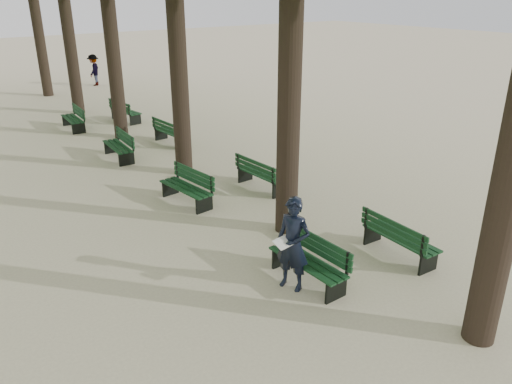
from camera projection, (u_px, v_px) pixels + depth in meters
ground at (328, 312)px, 8.99m from camera, size 120.00×120.00×0.00m
bench_left_0 at (308, 270)px, 9.81m from camera, size 0.58×1.80×0.92m
bench_left_1 at (187, 194)px, 13.41m from camera, size 0.76×1.85×0.92m
bench_left_2 at (119, 151)px, 16.88m from camera, size 0.70×1.84×0.92m
bench_left_3 at (73, 123)px, 20.39m from camera, size 0.68×1.83×0.92m
bench_right_0 at (399, 245)px, 10.74m from camera, size 0.68×1.83×0.92m
bench_right_1 at (262, 180)px, 14.38m from camera, size 0.64×1.82×0.92m
bench_right_2 at (172, 137)px, 18.49m from camera, size 0.67×1.83×0.92m
bench_right_3 at (126, 115)px, 21.62m from camera, size 0.77×1.85×0.92m
man_with_map at (293, 244)px, 9.38m from camera, size 0.75×0.84×1.88m
pedestrian_b at (94, 70)px, 29.32m from camera, size 0.96×1.16×1.80m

